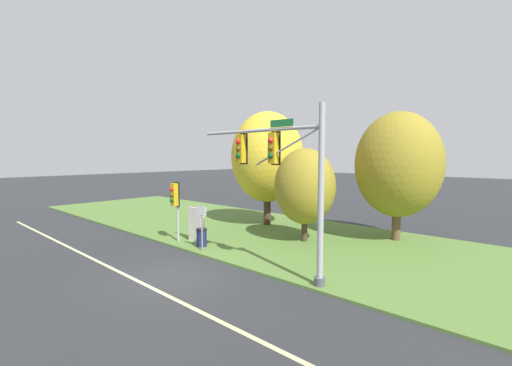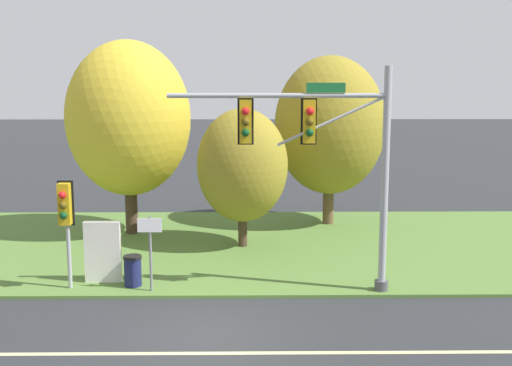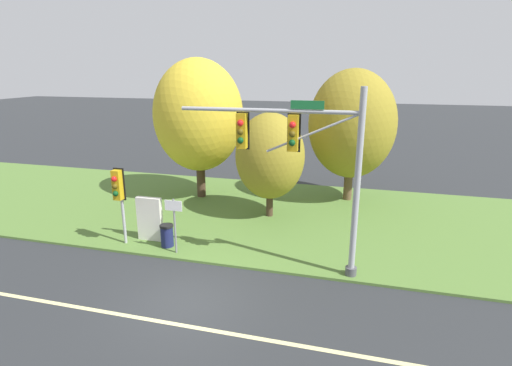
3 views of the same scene
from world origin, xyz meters
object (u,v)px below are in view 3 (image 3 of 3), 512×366
(traffic_signal_mast, at_px, (306,157))
(tree_left_of_mast, at_px, (270,156))
(route_sign_post, at_px, (174,219))
(info_kiosk, at_px, (150,219))
(trash_bin, at_px, (167,235))
(tree_nearest_road, at_px, (199,116))
(pedestrian_signal_near_kerb, at_px, (118,190))
(tree_behind_signpost, at_px, (352,124))

(traffic_signal_mast, relative_size, tree_left_of_mast, 1.28)
(route_sign_post, height_order, info_kiosk, route_sign_post)
(traffic_signal_mast, relative_size, trash_bin, 7.05)
(tree_nearest_road, xyz_separation_m, trash_bin, (1.22, -6.63, -4.13))
(info_kiosk, xyz_separation_m, trash_bin, (0.97, -0.40, -0.47))
(traffic_signal_mast, relative_size, pedestrian_signal_near_kerb, 2.01)
(pedestrian_signal_near_kerb, relative_size, tree_nearest_road, 0.43)
(traffic_signal_mast, height_order, pedestrian_signal_near_kerb, traffic_signal_mast)
(pedestrian_signal_near_kerb, height_order, route_sign_post, pedestrian_signal_near_kerb)
(traffic_signal_mast, distance_m, pedestrian_signal_near_kerb, 7.76)
(pedestrian_signal_near_kerb, distance_m, tree_nearest_road, 7.35)
(tree_nearest_road, relative_size, info_kiosk, 4.04)
(route_sign_post, bearing_deg, trash_bin, 142.55)
(tree_nearest_road, distance_m, info_kiosk, 7.23)
(pedestrian_signal_near_kerb, bearing_deg, tree_left_of_mast, 43.74)
(pedestrian_signal_near_kerb, height_order, tree_nearest_road, tree_nearest_road)
(tree_behind_signpost, bearing_deg, traffic_signal_mast, -97.97)
(tree_behind_signpost, height_order, trash_bin, tree_behind_signpost)
(route_sign_post, height_order, tree_behind_signpost, tree_behind_signpost)
(tree_nearest_road, bearing_deg, tree_left_of_mast, -24.74)
(info_kiosk, relative_size, trash_bin, 2.04)
(pedestrian_signal_near_kerb, xyz_separation_m, tree_left_of_mast, (5.12, 4.90, 0.64))
(tree_left_of_mast, bearing_deg, info_kiosk, -135.66)
(pedestrian_signal_near_kerb, height_order, tree_behind_signpost, tree_behind_signpost)
(tree_nearest_road, relative_size, trash_bin, 8.25)
(trash_bin, bearing_deg, tree_left_of_mast, 54.29)
(pedestrian_signal_near_kerb, relative_size, tree_behind_signpost, 0.46)
(traffic_signal_mast, bearing_deg, info_kiosk, 172.21)
(tree_nearest_road, bearing_deg, tree_behind_signpost, 11.15)
(tree_behind_signpost, xyz_separation_m, trash_bin, (-6.92, -8.24, -3.74))
(tree_left_of_mast, bearing_deg, tree_nearest_road, 155.26)
(tree_nearest_road, bearing_deg, info_kiosk, -87.76)
(traffic_signal_mast, xyz_separation_m, info_kiosk, (-6.67, 0.91, -3.27))
(route_sign_post, xyz_separation_m, tree_nearest_road, (-1.84, 7.11, 3.15))
(trash_bin, bearing_deg, info_kiosk, 157.45)
(traffic_signal_mast, xyz_separation_m, tree_left_of_mast, (-2.42, 5.07, -1.19))
(traffic_signal_mast, distance_m, info_kiosk, 7.49)
(pedestrian_signal_near_kerb, relative_size, trash_bin, 3.52)
(pedestrian_signal_near_kerb, distance_m, trash_bin, 2.68)
(pedestrian_signal_near_kerb, height_order, tree_left_of_mast, tree_left_of_mast)
(route_sign_post, bearing_deg, tree_left_of_mast, 62.25)
(tree_nearest_road, relative_size, tree_behind_signpost, 1.08)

